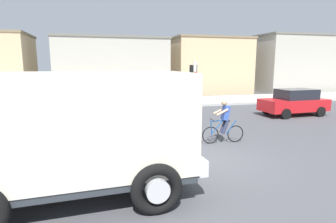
{
  "coord_description": "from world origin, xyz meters",
  "views": [
    {
      "loc": [
        -3.35,
        -7.98,
        3.08
      ],
      "look_at": [
        -0.61,
        2.5,
        1.2
      ],
      "focal_mm": 29.24,
      "sensor_mm": 36.0,
      "label": 1
    }
  ],
  "objects_px": {
    "truck_foreground": "(74,128)",
    "pedestrian_near_kerb": "(79,104)",
    "car_red_near": "(294,102)",
    "traffic_light_pole": "(194,91)",
    "cyclist": "(224,121)"
  },
  "relations": [
    {
      "from": "truck_foreground",
      "to": "traffic_light_pole",
      "type": "bearing_deg",
      "value": 40.09
    },
    {
      "from": "truck_foreground",
      "to": "pedestrian_near_kerb",
      "type": "distance_m",
      "value": 10.03
    },
    {
      "from": "traffic_light_pole",
      "to": "car_red_near",
      "type": "xyz_separation_m",
      "value": [
        7.96,
        4.12,
        -1.25
      ]
    },
    {
      "from": "car_red_near",
      "to": "pedestrian_near_kerb",
      "type": "relative_size",
      "value": 2.51
    },
    {
      "from": "cyclist",
      "to": "car_red_near",
      "type": "bearing_deg",
      "value": 32.6
    },
    {
      "from": "truck_foreground",
      "to": "cyclist",
      "type": "bearing_deg",
      "value": 31.49
    },
    {
      "from": "truck_foreground",
      "to": "car_red_near",
      "type": "xyz_separation_m",
      "value": [
        12.08,
        7.58,
        -0.85
      ]
    },
    {
      "from": "traffic_light_pole",
      "to": "cyclist",
      "type": "bearing_deg",
      "value": -10.44
    },
    {
      "from": "truck_foreground",
      "to": "pedestrian_near_kerb",
      "type": "bearing_deg",
      "value": 92.71
    },
    {
      "from": "cyclist",
      "to": "traffic_light_pole",
      "type": "relative_size",
      "value": 0.54
    },
    {
      "from": "truck_foreground",
      "to": "traffic_light_pole",
      "type": "relative_size",
      "value": 1.73
    },
    {
      "from": "traffic_light_pole",
      "to": "car_red_near",
      "type": "relative_size",
      "value": 0.79
    },
    {
      "from": "traffic_light_pole",
      "to": "pedestrian_near_kerb",
      "type": "height_order",
      "value": "traffic_light_pole"
    },
    {
      "from": "cyclist",
      "to": "car_red_near",
      "type": "xyz_separation_m",
      "value": [
        6.78,
        4.33,
        -0.05
      ]
    },
    {
      "from": "truck_foreground",
      "to": "cyclist",
      "type": "height_order",
      "value": "truck_foreground"
    }
  ]
}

